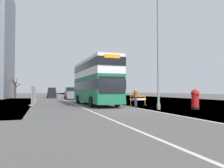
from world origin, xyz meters
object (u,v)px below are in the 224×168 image
double_decker_bus (95,81)px  pedestrian_at_kerb (135,98)px  car_receding_mid (52,93)px  lamppost_foreground (158,54)px  car_oncoming_near (71,94)px  red_pillar_postbox (195,98)px  roadworks_barrier (138,99)px

double_decker_bus → pedestrian_at_kerb: size_ratio=6.64×
car_receding_mid → pedestrian_at_kerb: car_receding_mid is taller
lamppost_foreground → car_oncoming_near: 24.72m
lamppost_foreground → double_decker_bus: bearing=115.2°
red_pillar_postbox → pedestrian_at_kerb: size_ratio=0.97×
roadworks_barrier → lamppost_foreground: bearing=-92.8°
lamppost_foreground → roadworks_barrier: bearing=87.2°
lamppost_foreground → roadworks_barrier: (0.23, 4.56, -3.79)m
double_decker_bus → pedestrian_at_kerb: double_decker_bus is taller
roadworks_barrier → car_receding_mid: car_receding_mid is taller
red_pillar_postbox → car_oncoming_near: (-7.10, 24.81, 0.10)m
car_receding_mid → pedestrian_at_kerb: 29.69m
lamppost_foreground → roadworks_barrier: size_ratio=4.84×
roadworks_barrier → car_oncoming_near: bearing=102.5°
double_decker_bus → red_pillar_postbox: 10.53m
double_decker_bus → lamppost_foreground: size_ratio=1.20×
red_pillar_postbox → car_receding_mid: 34.95m
roadworks_barrier → pedestrian_at_kerb: size_ratio=1.15×
car_receding_mid → pedestrian_at_kerb: (6.69, -28.93, -0.16)m
lamppost_foreground → pedestrian_at_kerb: 5.32m
double_decker_bus → lamppost_foreground: (3.51, -7.45, 1.95)m
double_decker_bus → car_receding_mid: size_ratio=2.95×
double_decker_bus → car_receding_mid: 25.65m
red_pillar_postbox → car_receding_mid: car_receding_mid is taller
double_decker_bus → car_oncoming_near: double_decker_bus is taller
double_decker_bus → red_pillar_postbox: size_ratio=6.87×
double_decker_bus → red_pillar_postbox: (6.49, -8.13, -1.63)m
red_pillar_postbox → double_decker_bus: bearing=128.6°
double_decker_bus → car_oncoming_near: (-0.60, 16.68, -1.53)m
car_oncoming_near → double_decker_bus: bearing=-87.9°
roadworks_barrier → pedestrian_at_kerb: 0.90m
double_decker_bus → pedestrian_at_kerb: 5.06m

